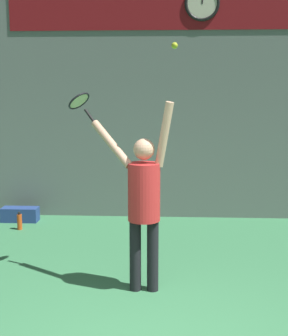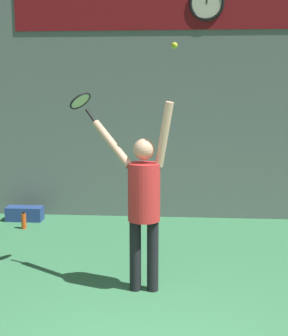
{
  "view_description": "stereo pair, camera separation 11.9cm",
  "coord_description": "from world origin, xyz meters",
  "px_view_note": "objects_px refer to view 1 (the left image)",
  "views": [
    {
      "loc": [
        0.13,
        -3.34,
        2.23
      ],
      "look_at": [
        -0.12,
        1.66,
        1.4
      ],
      "focal_mm": 50.0,
      "sensor_mm": 36.0,
      "label": 1
    },
    {
      "loc": [
        0.25,
        -3.33,
        2.23
      ],
      "look_at": [
        -0.12,
        1.66,
        1.4
      ],
      "focal_mm": 50.0,
      "sensor_mm": 36.0,
      "label": 2
    }
  ],
  "objects_px": {
    "scoreboard_clock": "(202,3)",
    "tennis_racket": "(80,102)",
    "tennis_ball": "(175,46)",
    "water_bottle": "(20,222)",
    "equipment_bag": "(20,214)",
    "tennis_player": "(143,197)"
  },
  "relations": [
    {
      "from": "tennis_player",
      "to": "tennis_racket",
      "type": "distance_m",
      "value": 1.35
    },
    {
      "from": "tennis_ball",
      "to": "water_bottle",
      "type": "height_order",
      "value": "tennis_ball"
    },
    {
      "from": "tennis_racket",
      "to": "equipment_bag",
      "type": "distance_m",
      "value": 3.36
    },
    {
      "from": "tennis_ball",
      "to": "scoreboard_clock",
      "type": "bearing_deg",
      "value": 81.28
    },
    {
      "from": "equipment_bag",
      "to": "scoreboard_clock",
      "type": "bearing_deg",
      "value": 7.12
    },
    {
      "from": "tennis_racket",
      "to": "equipment_bag",
      "type": "height_order",
      "value": "tennis_racket"
    },
    {
      "from": "tennis_ball",
      "to": "equipment_bag",
      "type": "distance_m",
      "value": 4.6
    },
    {
      "from": "scoreboard_clock",
      "to": "equipment_bag",
      "type": "height_order",
      "value": "scoreboard_clock"
    },
    {
      "from": "tennis_racket",
      "to": "tennis_ball",
      "type": "relative_size",
      "value": 5.83
    },
    {
      "from": "tennis_player",
      "to": "equipment_bag",
      "type": "distance_m",
      "value": 3.67
    },
    {
      "from": "water_bottle",
      "to": "tennis_ball",
      "type": "bearing_deg",
      "value": -43.18
    },
    {
      "from": "tennis_player",
      "to": "tennis_racket",
      "type": "height_order",
      "value": "tennis_racket"
    },
    {
      "from": "equipment_bag",
      "to": "tennis_racket",
      "type": "bearing_deg",
      "value": -56.18
    },
    {
      "from": "scoreboard_clock",
      "to": "tennis_ball",
      "type": "height_order",
      "value": "scoreboard_clock"
    },
    {
      "from": "tennis_player",
      "to": "tennis_ball",
      "type": "distance_m",
      "value": 1.65
    },
    {
      "from": "water_bottle",
      "to": "equipment_bag",
      "type": "relative_size",
      "value": 0.47
    },
    {
      "from": "equipment_bag",
      "to": "tennis_player",
      "type": "bearing_deg",
      "value": -49.92
    },
    {
      "from": "tennis_ball",
      "to": "water_bottle",
      "type": "xyz_separation_m",
      "value": [
        -2.46,
        2.31,
        -2.56
      ]
    },
    {
      "from": "water_bottle",
      "to": "equipment_bag",
      "type": "height_order",
      "value": "water_bottle"
    },
    {
      "from": "tennis_racket",
      "to": "scoreboard_clock",
      "type": "bearing_deg",
      "value": 59.24
    },
    {
      "from": "tennis_player",
      "to": "tennis_racket",
      "type": "xyz_separation_m",
      "value": [
        -0.77,
        0.45,
        1.02
      ]
    },
    {
      "from": "scoreboard_clock",
      "to": "tennis_racket",
      "type": "bearing_deg",
      "value": -120.76
    }
  ]
}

